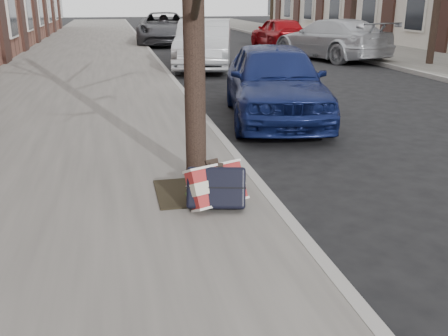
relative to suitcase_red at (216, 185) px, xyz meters
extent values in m
plane|color=black|center=(1.86, -0.78, -0.34)|extent=(120.00, 120.00, 0.00)
cube|color=slate|center=(-1.84, 14.22, -0.28)|extent=(5.00, 70.00, 0.12)
cube|color=gray|center=(9.66, 14.22, -0.28)|extent=(4.00, 70.00, 0.12)
cube|color=black|center=(-0.14, 0.42, -0.21)|extent=(0.85, 0.85, 0.02)
cube|color=maroon|center=(0.00, 0.00, 0.00)|extent=(0.65, 0.50, 0.44)
cube|color=black|center=(-0.01, -0.06, 0.00)|extent=(0.64, 0.47, 0.45)
imported|color=#101B4E|center=(1.91, 4.06, 0.35)|extent=(2.32, 4.29, 1.39)
imported|color=#B6BABE|center=(1.91, 11.16, 0.40)|extent=(2.59, 4.77, 1.49)
imported|color=#343438|center=(1.59, 20.18, 0.41)|extent=(2.98, 5.60, 1.50)
imported|color=#AAADB3|center=(6.82, 12.70, 0.38)|extent=(3.35, 5.32, 1.44)
imported|color=#8D050A|center=(6.41, 17.37, 0.33)|extent=(1.76, 4.03, 1.35)
camera|label=1|loc=(-0.93, -4.56, 1.77)|focal=40.00mm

